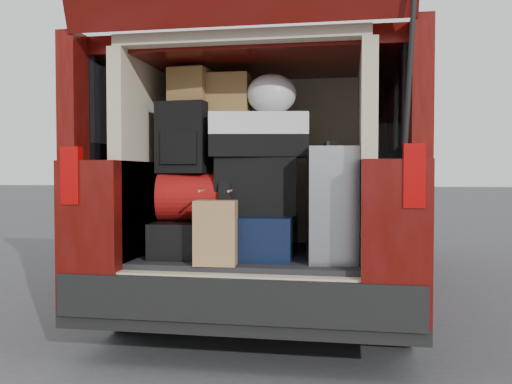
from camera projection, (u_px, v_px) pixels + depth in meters
ground at (246, 358)px, 3.03m from camera, size 80.00×80.00×0.00m
minivan at (285, 187)px, 4.82m from camera, size 1.90×5.35×2.77m
load_floor at (255, 298)px, 3.29m from camera, size 1.24×1.05×0.55m
black_hardshell at (188, 238)px, 3.19m from camera, size 0.41×0.53×0.20m
navy_hardshell at (255, 235)px, 3.14m from camera, size 0.46×0.56×0.24m
silver_roller at (331, 204)px, 2.99m from camera, size 0.30×0.44×0.62m
kraft_bag at (216, 233)px, 2.84m from camera, size 0.23×0.16×0.34m
red_duffel at (195, 197)px, 3.19m from camera, size 0.47×0.35×0.28m
black_soft_case at (256, 186)px, 3.18m from camera, size 0.49×0.33×0.33m
backpack at (183, 138)px, 3.18m from camera, size 0.30×0.20×0.42m
twotone_duffel at (258, 136)px, 3.16m from camera, size 0.60×0.38×0.25m
grocery_sack_lower at (190, 86)px, 3.23m from camera, size 0.24×0.20×0.20m
grocery_sack_upper at (229, 95)px, 3.25m from camera, size 0.25×0.21×0.25m
plastic_bag_center at (271, 94)px, 3.17m from camera, size 0.31×0.30×0.23m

